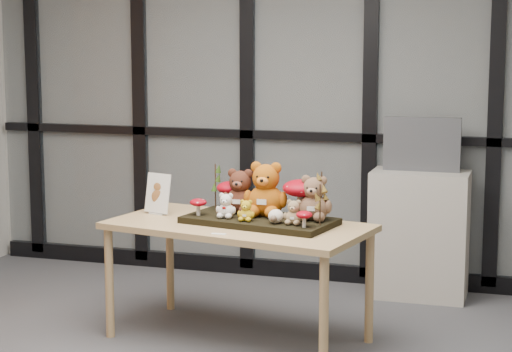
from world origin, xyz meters
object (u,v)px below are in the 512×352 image
(bear_small_yellow, at_px, (246,209))
(mushroom_back_right, at_px, (301,196))
(diorama_tray, at_px, (260,221))
(cabinet, at_px, (419,234))
(bear_tan_back, at_px, (314,195))
(mushroom_front_right, at_px, (304,218))
(bear_brown_medium, at_px, (240,189))
(mushroom_front_left, at_px, (198,206))
(plush_cream_hedgehog, at_px, (276,216))
(bear_pooh_yellow, at_px, (266,186))
(sign_holder, at_px, (158,196))
(bear_beige_small, at_px, (294,211))
(mushroom_back_left, at_px, (231,194))
(bear_white_bow, at_px, (226,204))
(monitor, at_px, (422,144))
(display_table, at_px, (238,235))

(bear_small_yellow, distance_m, mushroom_back_right, 0.34)
(diorama_tray, relative_size, cabinet, 0.99)
(bear_tan_back, relative_size, cabinet, 0.33)
(mushroom_back_right, height_order, mushroom_front_right, mushroom_back_right)
(mushroom_back_right, bearing_deg, bear_brown_medium, 176.79)
(mushroom_front_left, distance_m, mushroom_front_right, 0.69)
(mushroom_back_right, bearing_deg, plush_cream_hedgehog, -114.06)
(bear_pooh_yellow, distance_m, cabinet, 1.43)
(diorama_tray, xyz_separation_m, bear_pooh_yellow, (0.02, 0.07, 0.19))
(sign_holder, bearing_deg, bear_pooh_yellow, 14.00)
(mushroom_back_right, bearing_deg, sign_holder, 178.92)
(bear_beige_small, bearing_deg, sign_holder, 177.62)
(bear_brown_medium, height_order, mushroom_back_left, bear_brown_medium)
(bear_white_bow, bearing_deg, cabinet, 64.10)
(sign_holder, xyz_separation_m, monitor, (1.44, 1.11, 0.24))
(bear_tan_back, bearing_deg, bear_beige_small, -105.18)
(mushroom_back_left, bearing_deg, display_table, -61.46)
(bear_pooh_yellow, height_order, mushroom_back_left, bear_pooh_yellow)
(bear_small_yellow, relative_size, monitor, 0.26)
(monitor, bearing_deg, bear_beige_small, -111.81)
(bear_white_bow, xyz_separation_m, bear_beige_small, (0.42, -0.07, -0.00))
(bear_brown_medium, xyz_separation_m, mushroom_back_left, (-0.08, 0.07, -0.05))
(bear_tan_back, relative_size, mushroom_back_right, 1.16)
(bear_beige_small, relative_size, mushroom_front_left, 1.41)
(diorama_tray, height_order, bear_brown_medium, bear_brown_medium)
(mushroom_front_left, bearing_deg, cabinet, 47.41)
(mushroom_back_left, relative_size, cabinet, 0.22)
(sign_holder, height_order, cabinet, sign_holder)
(display_table, distance_m, bear_beige_small, 0.41)
(monitor, bearing_deg, mushroom_front_left, -132.16)
(diorama_tray, xyz_separation_m, mushroom_back_right, (0.23, 0.08, 0.14))
(bear_small_yellow, xyz_separation_m, bear_beige_small, (0.28, -0.01, 0.01))
(bear_tan_back, relative_size, mushroom_front_left, 2.59)
(bear_pooh_yellow, bearing_deg, sign_holder, -170.82)
(bear_beige_small, relative_size, mushroom_back_left, 0.80)
(bear_small_yellow, bearing_deg, diorama_tray, 79.95)
(bear_white_bow, height_order, mushroom_front_left, bear_white_bow)
(bear_pooh_yellow, xyz_separation_m, bear_beige_small, (0.22, -0.20, -0.10))
(bear_pooh_yellow, xyz_separation_m, bear_small_yellow, (-0.06, -0.18, -0.11))
(sign_holder, bearing_deg, bear_beige_small, 2.44)
(bear_pooh_yellow, bearing_deg, cabinet, 67.49)
(display_table, xyz_separation_m, bear_tan_back, (0.43, 0.06, 0.24))
(cabinet, bearing_deg, bear_small_yellow, -122.02)
(bear_pooh_yellow, relative_size, mushroom_front_left, 3.19)
(plush_cream_hedgehog, relative_size, mushroom_back_left, 0.45)
(bear_pooh_yellow, distance_m, bear_white_bow, 0.26)
(diorama_tray, relative_size, bear_pooh_yellow, 2.46)
(plush_cream_hedgehog, bearing_deg, bear_pooh_yellow, 131.62)
(bear_pooh_yellow, distance_m, bear_brown_medium, 0.17)
(bear_tan_back, bearing_deg, mushroom_back_left, 176.42)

